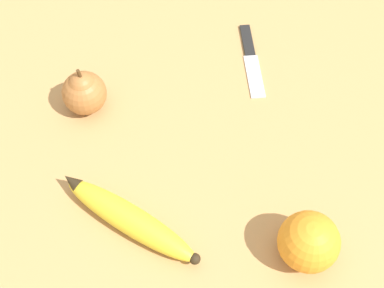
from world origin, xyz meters
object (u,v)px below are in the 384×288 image
banana (129,218)px  paring_knife (251,57)px  orange (309,242)px  pear (84,92)px

banana → paring_knife: (-0.26, 0.21, -0.01)m
banana → orange: size_ratio=2.32×
orange → paring_knife: (-0.33, 0.00, -0.03)m
orange → pear: size_ratio=0.92×
banana → pear: (-0.20, -0.05, 0.02)m
banana → paring_knife: bearing=-88.2°
orange → paring_knife: size_ratio=0.50×
pear → paring_knife: size_ratio=0.54×
orange → pear: pear is taller
banana → orange: orange is taller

